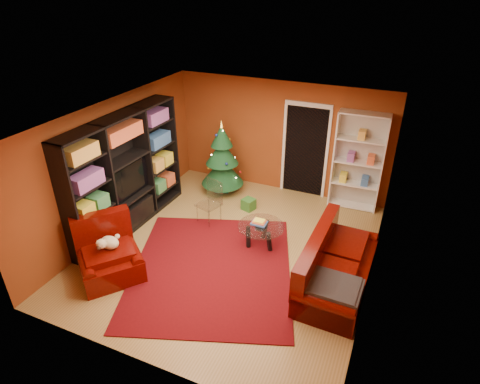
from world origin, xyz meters
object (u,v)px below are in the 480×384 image
at_px(media_unit, 126,174).
at_px(gift_box_teal, 222,184).
at_px(rug, 212,268).
at_px(christmas_tree, 222,158).
at_px(acrylic_chair, 209,205).
at_px(white_bookshelf, 358,162).
at_px(gift_box_red, 234,182).
at_px(sofa, 339,262).
at_px(coffee_table, 261,235).
at_px(gift_box_green, 249,204).
at_px(dog, 110,243).
at_px(armchair, 109,255).

relative_size(media_unit, gift_box_teal, 9.46).
xyz_separation_m(rug, christmas_tree, (-1.08, 2.71, 0.85)).
bearing_deg(acrylic_chair, white_bookshelf, 52.70).
distance_m(media_unit, gift_box_red, 2.89).
relative_size(media_unit, sofa, 1.42).
bearing_deg(christmas_tree, rug, -68.24).
bearing_deg(sofa, white_bookshelf, 6.36).
bearing_deg(coffee_table, white_bookshelf, 58.78).
height_order(gift_box_green, coffee_table, coffee_table).
bearing_deg(dog, gift_box_green, 14.55).
height_order(rug, acrylic_chair, acrylic_chair).
bearing_deg(sofa, armchair, 111.49).
bearing_deg(white_bookshelf, gift_box_teal, -172.19).
relative_size(gift_box_teal, acrylic_chair, 0.39).
relative_size(media_unit, christmas_tree, 1.71).
bearing_deg(gift_box_teal, armchair, -96.69).
relative_size(christmas_tree, gift_box_red, 7.89).
bearing_deg(gift_box_red, acrylic_chair, -84.12).
relative_size(rug, gift_box_teal, 9.95).
distance_m(gift_box_green, armchair, 3.28).
xyz_separation_m(christmas_tree, armchair, (-0.44, -3.53, -0.44)).
height_order(media_unit, acrylic_chair, media_unit).
height_order(rug, gift_box_green, gift_box_green).
distance_m(gift_box_red, sofa, 3.97).
relative_size(sofa, acrylic_chair, 2.60).
height_order(dog, acrylic_chair, acrylic_chair).
distance_m(gift_box_green, gift_box_red, 1.14).
distance_m(gift_box_green, acrylic_chair, 1.02).
relative_size(christmas_tree, gift_box_teal, 5.53).
relative_size(gift_box_green, armchair, 0.23).
height_order(rug, gift_box_teal, gift_box_teal).
bearing_deg(rug, armchair, -151.80).
relative_size(gift_box_green, white_bookshelf, 0.11).
distance_m(sofa, coffee_table, 1.66).
bearing_deg(rug, coffee_table, 61.51).
bearing_deg(coffee_table, gift_box_teal, 133.76).
distance_m(gift_box_green, coffee_table, 1.37).
xyz_separation_m(gift_box_red, sofa, (3.03, -2.54, 0.35)).
xyz_separation_m(coffee_table, acrylic_chair, (-1.30, 0.36, 0.18)).
bearing_deg(gift_box_red, gift_box_green, -49.43).
height_order(gift_box_green, white_bookshelf, white_bookshelf).
relative_size(rug, coffee_table, 3.64).
distance_m(rug, gift_box_teal, 2.95).
relative_size(christmas_tree, white_bookshelf, 0.80).
bearing_deg(christmas_tree, gift_box_green, -31.50).
relative_size(gift_box_red, sofa, 0.10).
bearing_deg(white_bookshelf, media_unit, -149.30).
relative_size(sofa, coffee_table, 2.44).
xyz_separation_m(gift_box_green, acrylic_chair, (-0.57, -0.80, 0.29)).
distance_m(white_bookshelf, armchair, 5.33).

